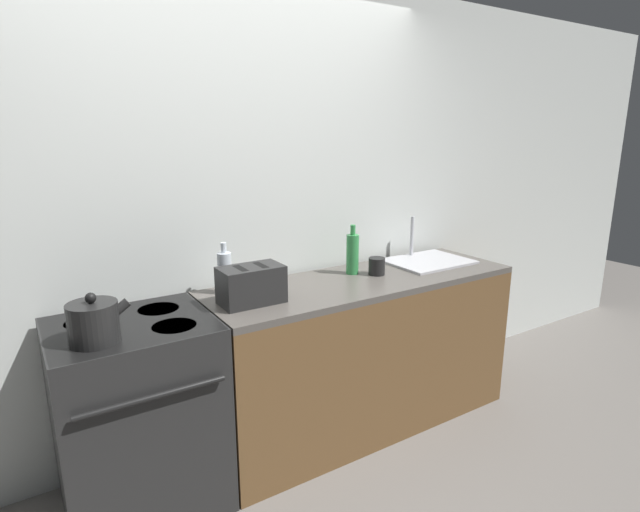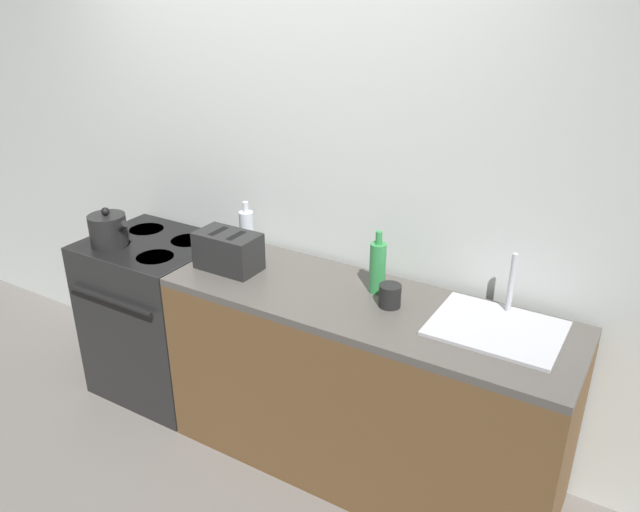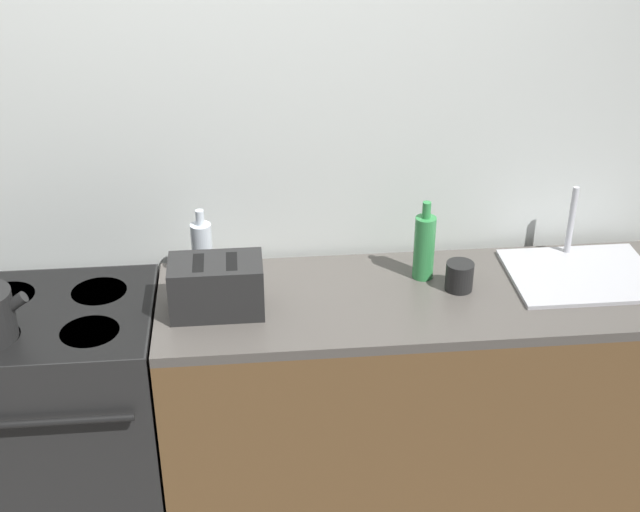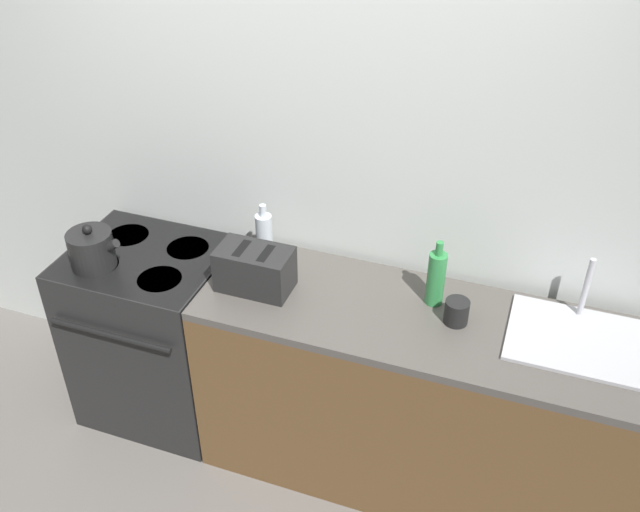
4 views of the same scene
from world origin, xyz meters
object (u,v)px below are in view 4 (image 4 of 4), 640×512
object	(u,v)px
stove	(156,332)
bottle_green	(436,278)
cup_black	(457,312)
toaster	(255,269)
kettle	(92,249)
bottle_clear	(264,236)

from	to	relation	value
stove	bottle_green	xyz separation A→B (m)	(1.31, 0.12, 0.58)
stove	cup_black	size ratio (longest dim) A/B	9.07
cup_black	toaster	bearing A→B (deg)	-175.91
bottle_green	kettle	bearing A→B (deg)	-170.27
bottle_clear	kettle	bearing A→B (deg)	-155.50
kettle	toaster	world-z (taller)	kettle
stove	kettle	xyz separation A→B (m)	(-0.16, -0.13, 0.54)
bottle_clear	cup_black	bearing A→B (deg)	-9.94
toaster	cup_black	distance (m)	0.85
bottle_clear	cup_black	size ratio (longest dim) A/B	2.66
bottle_green	bottle_clear	bearing A→B (deg)	175.58
toaster	stove	bearing A→B (deg)	176.19
stove	toaster	world-z (taller)	toaster
stove	cup_black	bearing A→B (deg)	0.89
kettle	bottle_green	bearing A→B (deg)	9.73
cup_black	bottle_clear	bearing A→B (deg)	170.06
stove	toaster	xyz separation A→B (m)	(0.58, -0.04, 0.55)
toaster	bottle_green	world-z (taller)	bottle_green
toaster	bottle_green	distance (m)	0.75
stove	toaster	bearing A→B (deg)	-3.81
stove	cup_black	distance (m)	1.51
bottle_green	bottle_clear	size ratio (longest dim) A/B	1.09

